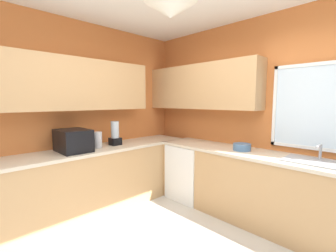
% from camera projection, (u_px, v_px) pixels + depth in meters
% --- Properties ---
extents(room_shell, '(4.05, 3.73, 2.78)m').
position_uv_depth(room_shell, '(157.00, 75.00, 2.82)').
color(room_shell, '#D17238').
rests_on(room_shell, ground_plane).
extents(counter_run_left, '(0.65, 3.34, 0.92)m').
position_uv_depth(counter_run_left, '(86.00, 182.00, 3.17)').
color(counter_run_left, tan).
rests_on(counter_run_left, ground_plane).
extents(counter_run_back, '(3.14, 0.65, 0.92)m').
position_uv_depth(counter_run_back, '(265.00, 190.00, 2.89)').
color(counter_run_back, tan).
rests_on(counter_run_back, ground_plane).
extents(dishwasher, '(0.60, 0.60, 0.87)m').
position_uv_depth(dishwasher, '(191.00, 171.00, 3.72)').
color(dishwasher, white).
rests_on(dishwasher, ground_plane).
extents(microwave, '(0.48, 0.36, 0.29)m').
position_uv_depth(microwave, '(73.00, 140.00, 3.00)').
color(microwave, black).
rests_on(microwave, counter_run_left).
extents(kettle, '(0.12, 0.12, 0.23)m').
position_uv_depth(kettle, '(98.00, 140.00, 3.22)').
color(kettle, '#B7B7BC').
rests_on(kettle, counter_run_left).
extents(sink_assembly, '(0.63, 0.40, 0.19)m').
position_uv_depth(sink_assembly, '(316.00, 161.00, 2.47)').
color(sink_assembly, '#9EA0A5').
rests_on(sink_assembly, counter_run_back).
extents(bowl, '(0.23, 0.23, 0.09)m').
position_uv_depth(bowl, '(242.00, 147.00, 3.07)').
color(bowl, '#4C7099').
rests_on(bowl, counter_run_back).
extents(blender_appliance, '(0.15, 0.15, 0.36)m').
position_uv_depth(blender_appliance, '(115.00, 134.00, 3.43)').
color(blender_appliance, black).
rests_on(blender_appliance, counter_run_left).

